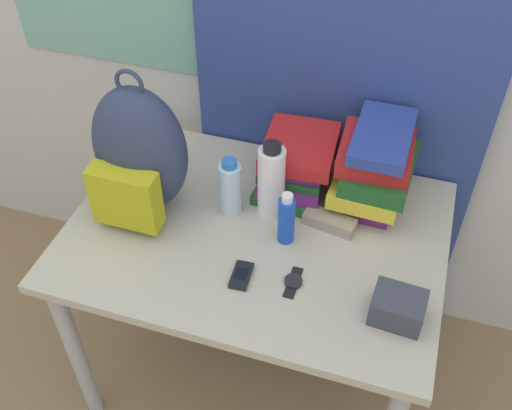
{
  "coord_description": "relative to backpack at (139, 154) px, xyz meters",
  "views": [
    {
      "loc": [
        0.36,
        -0.75,
        1.93
      ],
      "look_at": [
        0.0,
        0.38,
        0.81
      ],
      "focal_mm": 42.0,
      "sensor_mm": 36.0,
      "label": 1
    }
  ],
  "objects": [
    {
      "name": "desk",
      "position": [
        0.34,
        -0.0,
        -0.28
      ],
      "size": [
        1.06,
        0.76,
        0.71
      ],
      "color": "#B7B299",
      "rests_on": "ground_plane"
    },
    {
      "name": "sports_bottle",
      "position": [
        0.36,
        0.08,
        -0.07
      ],
      "size": [
        0.08,
        0.08,
        0.25
      ],
      "color": "white",
      "rests_on": "desk"
    },
    {
      "name": "sunscreen_bottle",
      "position": [
        0.43,
        -0.01,
        -0.11
      ],
      "size": [
        0.05,
        0.05,
        0.17
      ],
      "color": "blue",
      "rests_on": "desk"
    },
    {
      "name": "backpack",
      "position": [
        0.0,
        0.0,
        0.0
      ],
      "size": [
        0.27,
        0.24,
        0.45
      ],
      "color": "#2D3851",
      "rests_on": "desk"
    },
    {
      "name": "wristwatch",
      "position": [
        0.49,
        -0.16,
        -0.19
      ],
      "size": [
        0.05,
        0.1,
        0.01
      ],
      "color": "black",
      "rests_on": "desk"
    },
    {
      "name": "sunglasses_case",
      "position": [
        0.54,
        0.08,
        -0.17
      ],
      "size": [
        0.16,
        0.08,
        0.04
      ],
      "color": "gray",
      "rests_on": "desk"
    },
    {
      "name": "book_stack_left",
      "position": [
        0.39,
        0.22,
        -0.11
      ],
      "size": [
        0.23,
        0.29,
        0.17
      ],
      "color": "#1E5623",
      "rests_on": "desk"
    },
    {
      "name": "camera_pouch",
      "position": [
        0.76,
        -0.18,
        -0.15
      ],
      "size": [
        0.13,
        0.11,
        0.08
      ],
      "color": "#383D47",
      "rests_on": "desk"
    },
    {
      "name": "cell_phone",
      "position": [
        0.36,
        -0.18,
        -0.18
      ],
      "size": [
        0.05,
        0.09,
        0.02
      ],
      "color": "black",
      "rests_on": "desk"
    },
    {
      "name": "water_bottle",
      "position": [
        0.25,
        0.05,
        -0.1
      ],
      "size": [
        0.06,
        0.06,
        0.19
      ],
      "color": "silver",
      "rests_on": "desk"
    },
    {
      "name": "book_stack_center",
      "position": [
        0.63,
        0.22,
        -0.06
      ],
      "size": [
        0.22,
        0.29,
        0.25
      ],
      "color": "#6B2370",
      "rests_on": "desk"
    }
  ]
}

